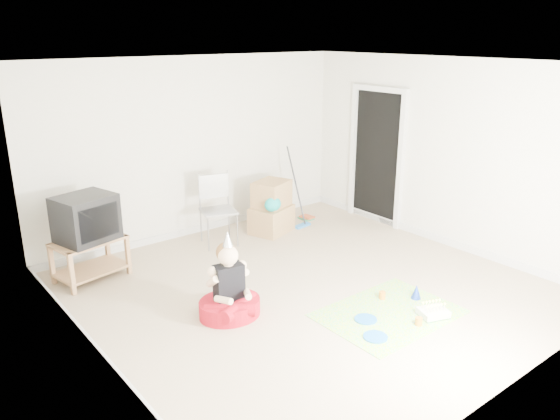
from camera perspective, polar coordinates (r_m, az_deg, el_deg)
ground at (r=6.57m, az=2.88°, el=-8.17°), size 5.00×5.00×0.00m
doorway_recess at (r=8.71m, az=10.11°, el=5.37°), size 0.02×0.90×2.05m
tv_stand at (r=7.08m, az=-19.22°, el=-4.55°), size 0.91×0.66×0.51m
crt_tv at (r=6.91m, az=-19.64°, el=-0.80°), size 0.76×0.68×0.55m
folding_chair at (r=7.75m, az=-6.46°, el=-0.10°), size 0.57×0.55×1.02m
cardboard_boxes at (r=8.22m, az=-0.89°, el=0.19°), size 0.73×0.66×0.78m
floor_mop at (r=8.48m, az=2.34°, el=-0.08°), size 0.32×0.41×1.22m
book_pile at (r=8.90m, az=2.80°, el=-0.78°), size 0.19×0.23×0.05m
seated_woman at (r=5.91m, az=-5.31°, el=-9.11°), size 0.76×0.76×0.97m
party_mat at (r=6.13m, az=11.27°, el=-10.53°), size 1.48×1.08×0.01m
birthday_cake at (r=6.17m, az=15.70°, el=-10.33°), size 0.36×0.32×0.14m
blue_plate_near at (r=5.96m, az=8.94°, el=-11.20°), size 0.31×0.31×0.01m
blue_plate_far at (r=5.67m, az=9.94°, el=-12.92°), size 0.25×0.25×0.01m
orange_cup_near at (r=6.40m, az=10.64°, el=-8.75°), size 0.09×0.09×0.09m
orange_cup_far at (r=5.95m, az=14.29°, el=-11.21°), size 0.09×0.09×0.09m
blue_party_hat at (r=6.47m, az=14.05°, el=-8.28°), size 0.12×0.12×0.17m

